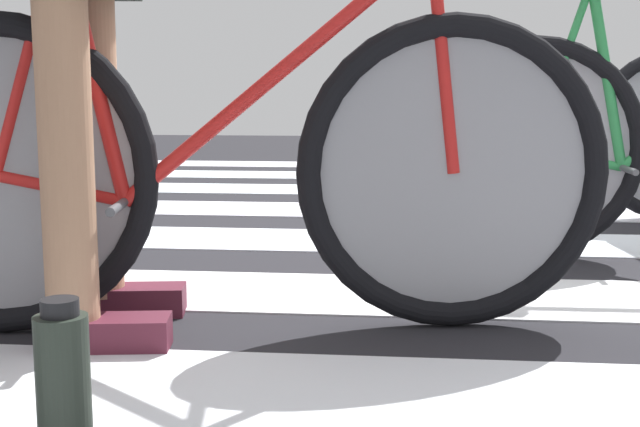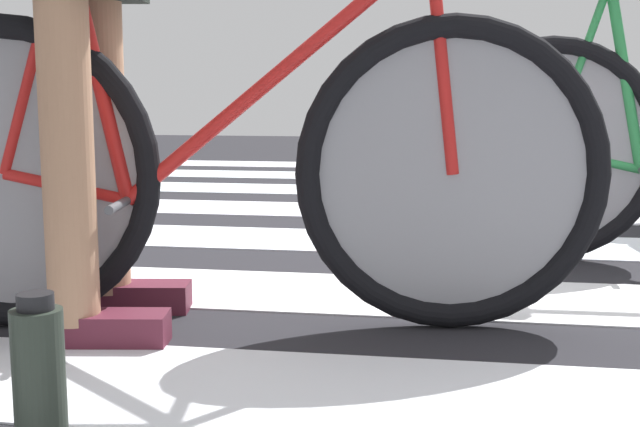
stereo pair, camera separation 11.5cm
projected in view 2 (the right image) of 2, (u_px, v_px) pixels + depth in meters
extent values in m
cube|color=black|center=(565.00, 264.00, 2.68)|extent=(18.00, 14.00, 0.02)
cube|color=silver|center=(622.00, 411.00, 1.42)|extent=(5.20, 0.44, 0.00)
cube|color=silver|center=(532.00, 246.00, 2.92)|extent=(5.20, 0.44, 0.00)
cube|color=silver|center=(514.00, 214.00, 3.67)|extent=(5.20, 0.44, 0.00)
cube|color=silver|center=(548.00, 194.00, 4.37)|extent=(5.20, 0.44, 0.00)
cube|color=silver|center=(499.00, 179.00, 5.14)|extent=(5.20, 0.44, 0.00)
cube|color=silver|center=(525.00, 168.00, 5.83)|extent=(5.20, 0.44, 0.00)
torus|color=black|center=(5.00, 174.00, 1.89)|extent=(0.72, 0.16, 0.72)
torus|color=black|center=(453.00, 174.00, 1.88)|extent=(0.72, 0.16, 0.72)
cylinder|color=gray|center=(5.00, 174.00, 1.89)|extent=(0.60, 0.10, 0.61)
cylinder|color=gray|center=(453.00, 174.00, 1.88)|extent=(0.60, 0.10, 0.61)
cylinder|color=red|center=(276.00, 76.00, 1.85)|extent=(0.70, 0.14, 0.59)
cylinder|color=red|center=(97.00, 71.00, 1.85)|extent=(0.16, 0.06, 0.59)
cylinder|color=red|center=(67.00, 187.00, 1.89)|extent=(0.29, 0.07, 0.09)
cylinder|color=red|center=(34.00, 58.00, 1.85)|extent=(0.19, 0.05, 0.53)
cylinder|color=red|center=(442.00, 62.00, 1.84)|extent=(0.09, 0.04, 0.50)
cylinder|color=#4C4C51|center=(128.00, 200.00, 1.89)|extent=(0.07, 0.34, 0.02)
cylinder|color=#A87A5B|center=(102.00, 100.00, 2.00)|extent=(0.11, 0.11, 0.94)
cylinder|color=#A87A5B|center=(65.00, 102.00, 1.72)|extent=(0.11, 0.11, 0.94)
cube|color=#531D2C|center=(137.00, 297.00, 2.07)|extent=(0.27, 0.14, 0.07)
cube|color=#531D2C|center=(108.00, 329.00, 1.80)|extent=(0.27, 0.14, 0.07)
torus|color=black|center=(549.00, 150.00, 2.65)|extent=(0.72, 0.06, 0.72)
cylinder|color=gray|center=(549.00, 150.00, 2.65)|extent=(0.61, 0.01, 0.61)
cylinder|color=#2B8B47|center=(625.00, 77.00, 2.58)|extent=(0.15, 0.03, 0.59)
cylinder|color=#2B8B47|center=(594.00, 160.00, 2.63)|extent=(0.29, 0.03, 0.09)
cylinder|color=#2B8B47|center=(579.00, 67.00, 2.60)|extent=(0.18, 0.03, 0.53)
cylinder|color=#4C4C51|center=(640.00, 170.00, 2.61)|extent=(0.02, 0.34, 0.02)
cylinder|color=#252D25|center=(40.00, 389.00, 1.20)|extent=(0.08, 0.08, 0.24)
cylinder|color=black|center=(35.00, 301.00, 1.18)|extent=(0.05, 0.05, 0.02)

